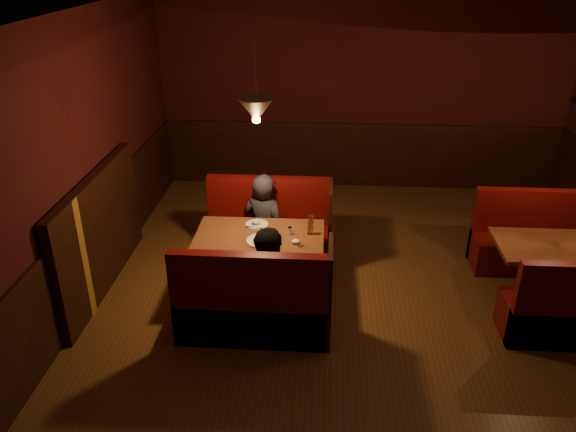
# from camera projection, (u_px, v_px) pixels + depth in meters

# --- Properties ---
(room) EXTENTS (6.02, 7.02, 2.92)m
(room) POSITION_uv_depth(u_px,v_px,m) (349.00, 222.00, 5.38)
(room) COLOR brown
(room) RESTS_ON ground
(main_table) EXTENTS (1.34, 0.81, 0.94)m
(main_table) POSITION_uv_depth(u_px,v_px,m) (261.00, 249.00, 5.92)
(main_table) COLOR #4E280D
(main_table) RESTS_ON ground
(main_bench_far) EXTENTS (1.48, 0.53, 1.01)m
(main_bench_far) POSITION_uv_depth(u_px,v_px,m) (270.00, 235.00, 6.70)
(main_bench_far) COLOR #4F090B
(main_bench_far) RESTS_ON ground
(main_bench_near) EXTENTS (1.48, 0.53, 1.01)m
(main_bench_near) POSITION_uv_depth(u_px,v_px,m) (254.00, 310.00, 5.34)
(main_bench_near) COLOR #4F090B
(main_bench_near) RESTS_ON ground
(second_table) EXTENTS (1.18, 0.75, 0.66)m
(second_table) POSITION_uv_depth(u_px,v_px,m) (552.00, 260.00, 5.84)
(second_table) COLOR #4E280D
(second_table) RESTS_ON ground
(second_bench_far) EXTENTS (1.30, 0.49, 0.93)m
(second_bench_far) POSITION_uv_depth(u_px,v_px,m) (530.00, 244.00, 6.55)
(second_bench_far) COLOR #4F090B
(second_bench_far) RESTS_ON ground
(diner_a) EXTENTS (0.63, 0.53, 1.47)m
(diner_a) POSITION_uv_depth(u_px,v_px,m) (264.00, 205.00, 6.47)
(diner_a) COLOR #2A2A35
(diner_a) RESTS_ON ground
(diner_b) EXTENTS (0.74, 0.61, 1.41)m
(diner_b) POSITION_uv_depth(u_px,v_px,m) (272.00, 264.00, 5.35)
(diner_b) COLOR black
(diner_b) RESTS_ON ground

